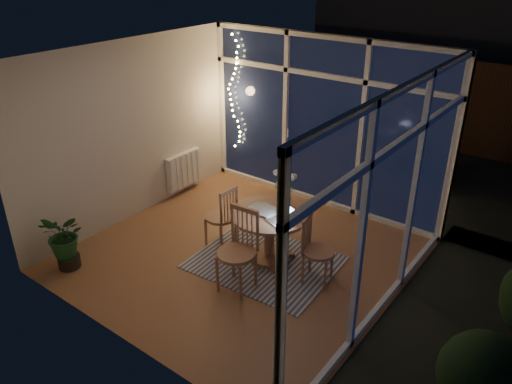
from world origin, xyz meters
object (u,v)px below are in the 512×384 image
dining_table (269,236)px  laptop (279,215)px  flower_vase (284,197)px  chair_front (236,252)px  potted_plant (65,241)px  chair_left (220,216)px  chair_right (319,250)px

dining_table → laptop: bearing=-30.6°
dining_table → flower_vase: size_ratio=4.83×
chair_front → potted_plant: chair_front is taller
flower_vase → chair_left: bearing=-151.0°
chair_right → laptop: 0.63m
chair_right → potted_plant: bearing=108.3°
chair_left → chair_front: chair_front is taller
dining_table → chair_front: chair_front is taller
dining_table → flower_vase: (0.01, 0.30, 0.45)m
chair_left → chair_right: size_ratio=1.03×
potted_plant → laptop: bearing=35.4°
chair_front → flower_vase: (-0.04, 1.04, 0.28)m
chair_left → flower_vase: bearing=121.0°
chair_left → potted_plant: chair_left is taller
chair_right → laptop: size_ratio=2.88×
dining_table → flower_vase: 0.54m
chair_front → flower_vase: size_ratio=4.93×
chair_front → potted_plant: bearing=-159.0°
chair_left → chair_right: 1.48m
potted_plant → flower_vase: bearing=45.5°
potted_plant → chair_right: bearing=31.6°
laptop → potted_plant: 2.70m
chair_right → flower_vase: 0.88m
dining_table → laptop: (0.23, -0.14, 0.46)m
dining_table → potted_plant: (-1.94, -1.68, 0.03)m
chair_left → flower_vase: 0.92m
chair_right → flower_vase: (-0.73, 0.33, 0.35)m
dining_table → chair_right: size_ratio=1.14×
potted_plant → dining_table: bearing=40.9°
dining_table → laptop: laptop is taller
dining_table → chair_right: chair_right is taller
chair_right → flower_vase: size_ratio=4.23×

